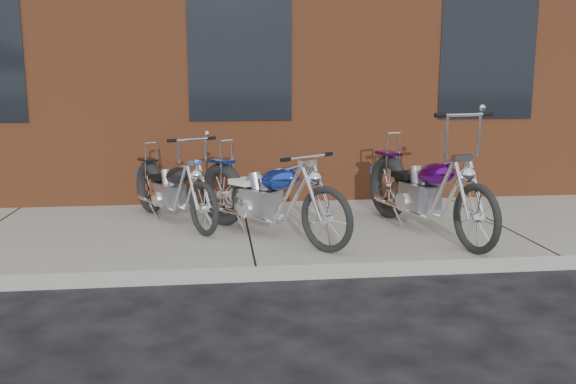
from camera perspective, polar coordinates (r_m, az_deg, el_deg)
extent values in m
plane|color=black|center=(5.75, -3.01, -8.40)|extent=(120.00, 120.00, 0.00)
cube|color=gray|center=(7.16, -3.80, -3.95)|extent=(22.00, 3.00, 0.15)
torus|color=black|center=(7.55, 9.99, 0.29)|extent=(0.34, 0.80, 0.79)
torus|color=black|center=(6.18, 18.13, -2.70)|extent=(0.25, 0.71, 0.71)
cube|color=#8E91A3|center=(6.97, 12.92, -0.75)|extent=(0.40, 0.50, 0.33)
ellipsoid|color=#53077F|center=(6.67, 14.48, 1.44)|extent=(0.42, 0.65, 0.34)
cube|color=black|center=(7.16, 11.74, 1.38)|extent=(0.33, 0.36, 0.07)
cylinder|color=white|center=(6.22, 17.49, 0.13)|extent=(0.12, 0.32, 0.59)
cylinder|color=white|center=(6.25, 17.08, 6.88)|extent=(0.59, 0.18, 0.03)
cylinder|color=white|center=(7.41, 10.44, 3.34)|extent=(0.03, 0.03, 0.52)
cylinder|color=white|center=(7.26, 12.69, -1.43)|extent=(0.29, 0.97, 0.05)
torus|color=black|center=(7.11, -5.34, -0.38)|extent=(0.58, 0.68, 0.75)
torus|color=black|center=(5.98, 4.73, -2.81)|extent=(0.48, 0.57, 0.67)
cube|color=#8E91A3|center=(6.62, -1.65, -1.23)|extent=(0.49, 0.51, 0.31)
ellipsoid|color=#1C3AAA|center=(6.36, 0.13, 1.04)|extent=(0.57, 0.62, 0.32)
cube|color=silver|center=(6.78, -3.23, 0.82)|extent=(0.38, 0.38, 0.06)
cylinder|color=white|center=(6.00, 3.82, -0.08)|extent=(0.22, 0.26, 0.56)
cylinder|color=white|center=(6.04, 2.93, 3.21)|extent=(0.47, 0.38, 0.03)
cylinder|color=white|center=(6.98, -4.95, 2.71)|extent=(0.03, 0.03, 0.50)
cylinder|color=white|center=(6.90, -2.20, -1.91)|extent=(0.62, 0.76, 0.05)
torus|color=black|center=(7.95, -12.41, 0.31)|extent=(0.44, 0.65, 0.67)
torus|color=black|center=(6.66, -7.32, -1.78)|extent=(0.35, 0.56, 0.61)
cube|color=#8E91A3|center=(7.41, -10.55, -0.42)|extent=(0.41, 0.45, 0.28)
ellipsoid|color=black|center=(7.13, -9.72, 1.39)|extent=(0.46, 0.57, 0.29)
cube|color=black|center=(7.60, -11.39, 1.24)|extent=(0.32, 0.34, 0.06)
cylinder|color=white|center=(6.71, -7.85, 0.44)|extent=(0.17, 0.26, 0.50)
cylinder|color=white|center=(6.74, -8.43, 4.83)|extent=(0.46, 0.28, 0.03)
cylinder|color=white|center=(7.83, -12.30, 2.79)|extent=(0.03, 0.03, 0.45)
cylinder|color=white|center=(7.67, -10.43, -0.99)|extent=(0.45, 0.76, 0.04)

